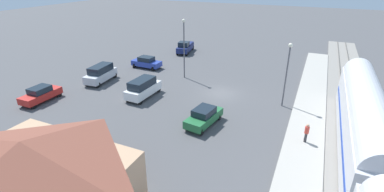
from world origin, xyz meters
name	(u,v)px	position (x,y,z in m)	size (l,w,h in m)	color
ground_plane	(221,93)	(0.00, 0.00, 0.00)	(200.00, 200.00, 0.00)	#4C4C4F
railway_track	(351,115)	(-14.00, 0.00, 0.09)	(4.80, 70.00, 0.30)	gray
platform	(309,108)	(-10.00, 0.00, 0.15)	(3.20, 46.00, 0.30)	#A8A399
station_building	(30,179)	(4.00, 22.00, 2.71)	(10.96, 9.05, 5.21)	tan
pedestrian_on_platform	(307,132)	(-10.06, 7.42, 1.28)	(0.36, 0.36, 1.71)	#333338
suv_white	(143,88)	(8.00, 4.69, 1.15)	(2.09, 4.95, 2.22)	white
sedan_green	(204,116)	(-0.94, 7.79, 0.88)	(2.48, 4.72, 1.74)	#236638
suv_silver	(101,73)	(15.89, 2.83, 1.15)	(2.46, 5.08, 2.22)	silver
pickup_navy	(185,47)	(12.10, -15.05, 1.03)	(2.94, 5.67, 2.14)	navy
sedan_blue	(146,62)	(13.58, -4.62, 0.88)	(4.54, 2.36, 1.74)	#283D9E
sedan_red	(41,94)	(17.81, 10.53, 0.88)	(1.91, 4.53, 1.74)	red
light_pole_near_platform	(287,67)	(-7.20, 0.43, 4.45)	(0.44, 0.44, 6.97)	#515156
light_pole_lot_center	(184,42)	(6.50, -3.22, 4.99)	(0.44, 0.44, 7.95)	#515156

